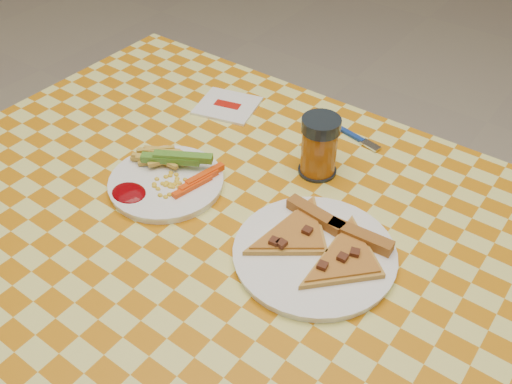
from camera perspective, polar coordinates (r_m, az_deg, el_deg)
table at (r=1.03m, az=-1.13°, el=-6.24°), size 1.28×0.88×0.76m
plate_left at (r=1.06m, az=-8.96°, el=0.87°), size 0.24×0.24×0.01m
plate_right at (r=0.92m, az=5.86°, el=-6.26°), size 0.30×0.30×0.01m
fries_veggies at (r=1.06m, az=-8.77°, el=2.20°), size 0.20×0.18×0.04m
pizza_slices at (r=0.92m, az=6.62°, el=-5.13°), size 0.24×0.22×0.02m
drink_glass at (r=1.05m, az=6.34°, el=4.52°), size 0.07×0.07×0.12m
napkin at (r=1.27m, az=-2.87°, el=8.61°), size 0.15×0.14×0.01m
fork at (r=1.18m, az=9.75°, el=5.55°), size 0.13×0.04×0.01m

